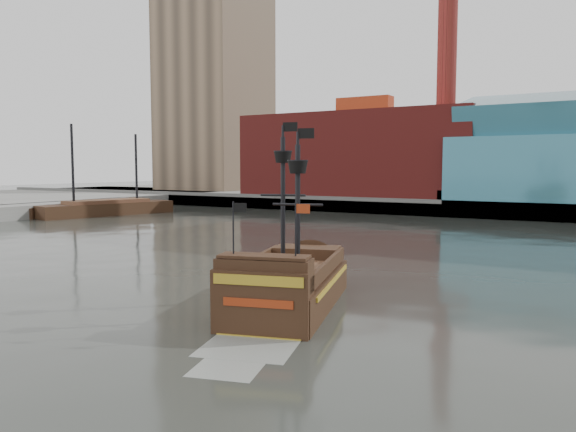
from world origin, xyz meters
The scene contains 7 objects.
ground centered at (0.00, 0.00, 0.00)m, with size 400.00×400.00×0.00m, color #242722.
promenade_far centered at (0.00, 92.00, 1.00)m, with size 220.00×60.00×2.00m, color slate.
seawall centered at (0.00, 62.50, 1.30)m, with size 220.00×1.00×2.60m, color #4C4C49.
pier centered at (-58.00, 30.00, 1.00)m, with size 6.00×40.00×2.00m, color slate.
skyline centered at (5.21, 84.56, 24.55)m, with size 149.00×45.00×62.00m.
pirate_ship centered at (3.18, 3.20, 0.98)m, with size 8.23×15.04×10.79m.
docked_vessel centered at (-51.13, 38.49, 0.93)m, with size 9.44×22.01×14.60m.
Camera 1 is at (18.42, -22.34, 7.59)m, focal length 35.00 mm.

